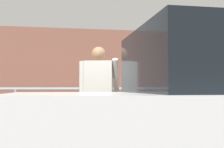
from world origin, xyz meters
TOP-DOWN VIEW (x-y plane):
  - parking_meter at (0.13, 0.52)m, footprint 0.16×0.17m
  - pedestrian_at_meter at (-0.56, 0.67)m, footprint 0.66×0.40m
  - background_railing at (0.00, 2.05)m, footprint 24.06×0.06m
  - backdrop_wall at (0.00, 4.32)m, footprint 32.00×0.50m

SIDE VIEW (x-z plane):
  - background_railing at x=0.00m, z-range 0.38..1.40m
  - pedestrian_at_meter at x=-0.56m, z-range 0.27..1.92m
  - parking_meter at x=0.13m, z-range 0.47..1.93m
  - backdrop_wall at x=0.00m, z-range 0.00..2.79m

